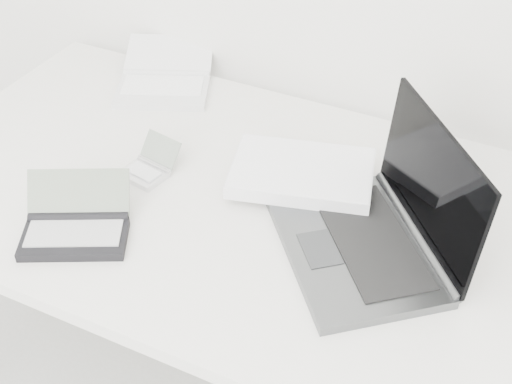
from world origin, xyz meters
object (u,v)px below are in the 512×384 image
at_px(laptop_large, 346,206).
at_px(palmtop_charcoal, 76,226).
at_px(netbook_open_white, 165,80).
at_px(desk, 278,226).

relative_size(laptop_large, palmtop_charcoal, 2.22).
height_order(netbook_open_white, palmtop_charcoal, palmtop_charcoal).
bearing_deg(desk, palmtop_charcoal, -142.70).
distance_m(desk, laptop_large, 0.16).
xyz_separation_m(netbook_open_white, palmtop_charcoal, (0.14, -0.54, 0.00)).
height_order(desk, laptop_large, laptop_large).
height_order(laptop_large, palmtop_charcoal, laptop_large).
relative_size(desk, palmtop_charcoal, 6.46).
xyz_separation_m(desk, netbook_open_white, (-0.45, 0.31, 0.06)).
xyz_separation_m(desk, laptop_large, (0.13, 0.02, 0.09)).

